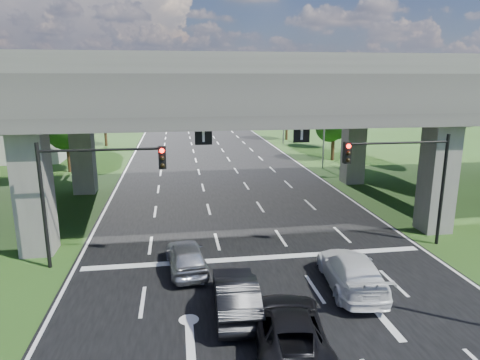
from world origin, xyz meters
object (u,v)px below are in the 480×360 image
object	(u,v)px
signal_right	(407,170)
car_trailing	(289,329)
streetlight_far	(321,109)
streetlight_beyond	(281,100)
car_dark	(236,295)
car_white	(351,271)
car_silver	(186,256)
signal_left	(90,181)

from	to	relation	value
signal_right	car_trailing	world-z (taller)	signal_right
streetlight_far	streetlight_beyond	world-z (taller)	same
streetlight_beyond	car_trailing	size ratio (longest dim) A/B	1.97
car_dark	car_white	size ratio (longest dim) A/B	0.87
streetlight_beyond	car_silver	xyz separation A→B (m)	(-13.66, -37.36, -5.11)
streetlight_far	car_dark	size ratio (longest dim) A/B	2.21
streetlight_beyond	car_trailing	distance (m)	45.36
signal_right	car_white	distance (m)	6.91
car_white	streetlight_beyond	bearing A→B (deg)	-93.10
signal_left	car_trailing	xyz separation A→B (m)	(7.46, -7.78, -3.45)
signal_right	car_white	bearing A→B (deg)	-137.83
car_trailing	car_dark	bearing A→B (deg)	-52.86
car_dark	car_white	xyz separation A→B (m)	(5.16, 1.27, 0.01)
signal_left	car_dark	xyz separation A→B (m)	(6.02, -5.31, -3.41)
streetlight_far	streetlight_beyond	bearing A→B (deg)	90.00
signal_right	streetlight_beyond	bearing A→B (deg)	86.39
signal_right	streetlight_far	xyz separation A→B (m)	(2.27, 20.06, 1.66)
car_silver	car_trailing	world-z (taller)	car_trailing
car_silver	car_dark	world-z (taller)	car_dark
signal_left	car_white	size ratio (longest dim) A/B	1.16
streetlight_far	car_trailing	world-z (taller)	streetlight_far
streetlight_far	streetlight_beyond	size ratio (longest dim) A/B	1.00
signal_right	car_white	xyz separation A→B (m)	(-4.46, -4.04, -3.40)
streetlight_far	car_silver	xyz separation A→B (m)	(-13.66, -21.36, -5.11)
streetlight_beyond	signal_left	bearing A→B (deg)	-116.43
signal_right	car_silver	world-z (taller)	signal_right
car_silver	car_white	world-z (taller)	car_white
car_white	signal_right	bearing A→B (deg)	-131.40
signal_left	car_dark	bearing A→B (deg)	-41.39
streetlight_beyond	car_white	distance (m)	40.97
signal_left	streetlight_far	size ratio (longest dim) A/B	0.60
car_silver	car_dark	xyz separation A→B (m)	(1.76, -4.00, 0.04)
signal_right	streetlight_far	distance (m)	20.25
car_white	car_trailing	world-z (taller)	car_white
car_silver	car_white	size ratio (longest dim) A/B	0.80
streetlight_beyond	car_trailing	bearing A→B (deg)	-103.42
signal_left	car_silver	distance (m)	5.64
car_silver	car_dark	distance (m)	4.37
car_dark	car_white	world-z (taller)	car_white
streetlight_far	car_trailing	size ratio (longest dim) A/B	1.97
streetlight_beyond	car_dark	distance (m)	43.34
signal_right	signal_left	xyz separation A→B (m)	(-15.65, 0.00, 0.00)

